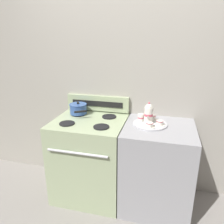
{
  "coord_description": "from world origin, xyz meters",
  "views": [
    {
      "loc": [
        0.41,
        -1.98,
        1.7
      ],
      "look_at": [
        -0.12,
        0.09,
        0.97
      ],
      "focal_mm": 35.0,
      "sensor_mm": 36.0,
      "label": 1
    }
  ],
  "objects": [
    {
      "name": "stove",
      "position": [
        -0.34,
        -0.0,
        0.44
      ],
      "size": [
        0.74,
        0.68,
        0.9
      ],
      "color": "#9EAD84",
      "rests_on": "ground"
    },
    {
      "name": "saucepan",
      "position": [
        -0.52,
        0.14,
        0.95
      ],
      "size": [
        0.23,
        0.27,
        0.14
      ],
      "color": "#335193",
      "rests_on": "stove"
    },
    {
      "name": "teapot",
      "position": [
        0.26,
        0.04,
        1.0
      ],
      "size": [
        0.09,
        0.14,
        0.22
      ],
      "color": "white",
      "rests_on": "serving_tray"
    },
    {
      "name": "wall_back",
      "position": [
        0.0,
        0.35,
        1.1
      ],
      "size": [
        6.0,
        0.05,
        2.2
      ],
      "color": "#9E998E",
      "rests_on": "ground"
    },
    {
      "name": "side_counter",
      "position": [
        0.37,
        0.0,
        0.44
      ],
      "size": [
        0.68,
        0.65,
        0.89
      ],
      "color": "#939399",
      "rests_on": "ground"
    },
    {
      "name": "control_panel",
      "position": [
        -0.34,
        0.3,
        0.99
      ],
      "size": [
        0.72,
        0.05,
        0.18
      ],
      "color": "#9EAD84",
      "rests_on": "stove"
    },
    {
      "name": "creamer_jug",
      "position": [
        0.18,
        0.09,
        0.94
      ],
      "size": [
        0.06,
        0.06,
        0.07
      ],
      "color": "white",
      "rests_on": "serving_tray"
    },
    {
      "name": "teacup_right",
      "position": [
        0.37,
        0.01,
        0.92
      ],
      "size": [
        0.1,
        0.1,
        0.05
      ],
      "color": "white",
      "rests_on": "serving_tray"
    },
    {
      "name": "serving_tray",
      "position": [
        0.28,
        0.04,
        0.89
      ],
      "size": [
        0.34,
        0.34,
        0.01
      ],
      "color": "#B2B2B7",
      "rests_on": "side_counter"
    },
    {
      "name": "teacup_front",
      "position": [
        0.29,
        0.15,
        0.92
      ],
      "size": [
        0.1,
        0.1,
        0.05
      ],
      "color": "white",
      "rests_on": "serving_tray"
    },
    {
      "name": "ground_plane",
      "position": [
        0.0,
        0.0,
        0.0
      ],
      "size": [
        6.0,
        6.0,
        0.0
      ],
      "primitive_type": "plane",
      "color": "gray"
    },
    {
      "name": "teacup_left",
      "position": [
        0.28,
        -0.06,
        0.92
      ],
      "size": [
        0.1,
        0.1,
        0.05
      ],
      "color": "white",
      "rests_on": "serving_tray"
    }
  ]
}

